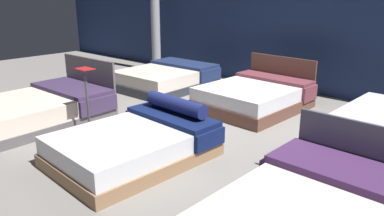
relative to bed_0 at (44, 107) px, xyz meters
The scene contains 9 objects.
ground_plane 2.86m from the bed_0, 33.11° to the left, with size 18.00×18.00×0.02m, color gray.
showroom_back_wall 5.58m from the bed_0, 63.60° to the left, with size 18.00×0.06×3.50m, color navy.
bed_0 is the anchor object (origin of this frame).
bed_1 2.39m from the bed_0, ahead, with size 1.58×2.06×0.71m.
bed_2 4.84m from the bed_0, ahead, with size 1.54×2.15×0.85m.
bed_3 3.01m from the bed_0, 91.16° to the left, with size 1.71×2.10×0.51m.
bed_4 3.80m from the bed_0, 52.13° to the left, with size 1.68×2.01×0.89m.
price_sign 1.21m from the bed_0, ahead, with size 0.28×0.24×1.05m.
support_pillar 4.72m from the bed_0, 111.58° to the left, with size 0.24×0.24×3.50m, color #99999E.
Camera 1 is at (3.54, -4.33, 2.12)m, focal length 34.45 mm.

